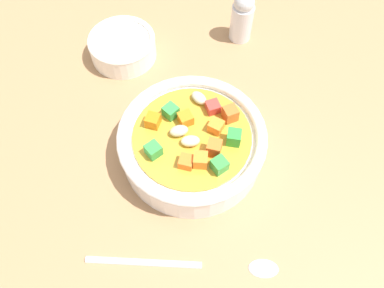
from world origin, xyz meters
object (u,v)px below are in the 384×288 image
(soup_bowl_main, at_px, (192,142))
(side_bowl_small, at_px, (123,46))
(pepper_shaker, at_px, (242,17))
(spoon, at_px, (192,264))

(soup_bowl_main, distance_m, side_bowl_small, 0.20)
(side_bowl_small, bearing_deg, pepper_shaker, -67.89)
(spoon, xyz_separation_m, side_bowl_small, (0.29, 0.15, 0.01))
(soup_bowl_main, relative_size, spoon, 0.84)
(soup_bowl_main, xyz_separation_m, spoon, (-0.14, -0.02, -0.02))
(spoon, bearing_deg, pepper_shaker, 80.88)
(spoon, xyz_separation_m, pepper_shaker, (0.36, -0.02, 0.04))
(side_bowl_small, bearing_deg, soup_bowl_main, -139.35)
(soup_bowl_main, bearing_deg, spoon, -170.52)
(soup_bowl_main, bearing_deg, side_bowl_small, 40.65)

